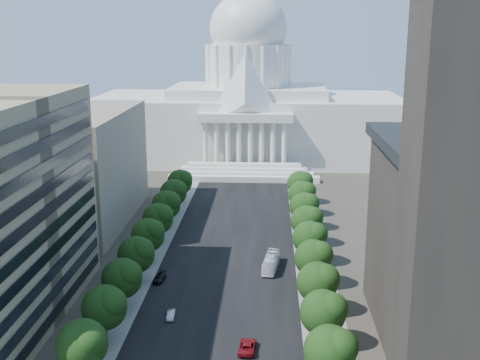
% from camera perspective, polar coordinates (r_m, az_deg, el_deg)
% --- Properties ---
extents(road_asphalt, '(30.00, 260.00, 0.01)m').
position_cam_1_polar(road_asphalt, '(152.97, -0.65, -5.30)').
color(road_asphalt, black).
rests_on(road_asphalt, ground).
extents(sidewalk_left, '(8.00, 260.00, 0.02)m').
position_cam_1_polar(sidewalk_left, '(155.27, -7.69, -5.13)').
color(sidewalk_left, gray).
rests_on(sidewalk_left, ground).
extents(sidewalk_right, '(8.00, 260.00, 0.02)m').
position_cam_1_polar(sidewalk_right, '(153.02, 6.50, -5.39)').
color(sidewalk_right, gray).
rests_on(sidewalk_right, ground).
extents(capitol, '(120.00, 56.00, 73.00)m').
position_cam_1_polar(capitol, '(241.01, 0.76, 6.78)').
color(capitol, white).
rests_on(capitol, ground).
extents(office_block_left_far, '(38.00, 52.00, 30.00)m').
position_cam_1_polar(office_block_left_far, '(168.10, -17.00, 1.18)').
color(office_block_left_far, gray).
rests_on(office_block_left_far, ground).
extents(tree_l_b, '(7.79, 7.60, 9.97)m').
position_cam_1_polar(tree_l_b, '(93.51, -14.58, -14.75)').
color(tree_l_b, '#33261C').
rests_on(tree_l_b, ground).
extents(tree_l_c, '(7.79, 7.60, 9.97)m').
position_cam_1_polar(tree_l_c, '(103.70, -12.60, -11.62)').
color(tree_l_c, '#33261C').
rests_on(tree_l_c, ground).
extents(tree_l_d, '(7.79, 7.60, 9.97)m').
position_cam_1_polar(tree_l_d, '(114.25, -11.00, -9.04)').
color(tree_l_d, '#33261C').
rests_on(tree_l_d, ground).
extents(tree_l_e, '(7.79, 7.60, 9.97)m').
position_cam_1_polar(tree_l_e, '(125.05, -9.70, -6.90)').
color(tree_l_e, '#33261C').
rests_on(tree_l_e, ground).
extents(tree_l_f, '(7.79, 7.60, 9.97)m').
position_cam_1_polar(tree_l_f, '(136.06, -8.61, -5.10)').
color(tree_l_f, '#33261C').
rests_on(tree_l_f, ground).
extents(tree_l_g, '(7.79, 7.60, 9.97)m').
position_cam_1_polar(tree_l_g, '(147.22, -7.70, -3.57)').
color(tree_l_g, '#33261C').
rests_on(tree_l_g, ground).
extents(tree_l_h, '(7.79, 7.60, 9.97)m').
position_cam_1_polar(tree_l_h, '(158.51, -6.91, -2.25)').
color(tree_l_h, '#33261C').
rests_on(tree_l_h, ground).
extents(tree_l_i, '(7.79, 7.60, 9.97)m').
position_cam_1_polar(tree_l_i, '(169.89, -6.23, -1.11)').
color(tree_l_i, '#33261C').
rests_on(tree_l_i, ground).
extents(tree_l_j, '(7.79, 7.60, 9.97)m').
position_cam_1_polar(tree_l_j, '(181.36, -5.64, -0.12)').
color(tree_l_j, '#33261C').
rests_on(tree_l_j, ground).
extents(tree_r_b, '(7.79, 7.60, 9.97)m').
position_cam_1_polar(tree_r_b, '(90.05, 8.74, -15.63)').
color(tree_r_b, '#33261C').
rests_on(tree_r_b, ground).
extents(tree_r_c, '(7.79, 7.60, 9.97)m').
position_cam_1_polar(tree_r_c, '(100.60, 8.07, -12.25)').
color(tree_r_c, '#33261C').
rests_on(tree_r_c, ground).
extents(tree_r_d, '(7.79, 7.60, 9.97)m').
position_cam_1_polar(tree_r_d, '(111.44, 7.54, -9.51)').
color(tree_r_d, '#33261C').
rests_on(tree_r_d, ground).
extents(tree_r_e, '(7.79, 7.60, 9.97)m').
position_cam_1_polar(tree_r_e, '(122.49, 7.11, -7.26)').
color(tree_r_e, '#33261C').
rests_on(tree_r_e, ground).
extents(tree_r_f, '(7.79, 7.60, 9.97)m').
position_cam_1_polar(tree_r_f, '(133.71, 6.75, -5.38)').
color(tree_r_f, '#33261C').
rests_on(tree_r_f, ground).
extents(tree_r_g, '(7.79, 7.60, 9.97)m').
position_cam_1_polar(tree_r_g, '(145.05, 6.45, -3.80)').
color(tree_r_g, '#33261C').
rests_on(tree_r_g, ground).
extents(tree_r_h, '(7.79, 7.60, 9.97)m').
position_cam_1_polar(tree_r_h, '(156.50, 6.20, -2.45)').
color(tree_r_h, '#33261C').
rests_on(tree_r_h, ground).
extents(tree_r_i, '(7.79, 7.60, 9.97)m').
position_cam_1_polar(tree_r_i, '(168.02, 5.98, -1.28)').
color(tree_r_i, '#33261C').
rests_on(tree_r_i, ground).
extents(tree_r_j, '(7.79, 7.60, 9.97)m').
position_cam_1_polar(tree_r_j, '(179.60, 5.79, -0.26)').
color(tree_r_j, '#33261C').
rests_on(tree_r_j, ground).
extents(streetlight_b, '(2.61, 0.44, 9.00)m').
position_cam_1_polar(streetlight_b, '(100.32, 9.01, -12.77)').
color(streetlight_b, gray).
rests_on(streetlight_b, ground).
extents(streetlight_c, '(2.61, 0.44, 9.00)m').
position_cam_1_polar(streetlight_c, '(123.03, 7.83, -7.50)').
color(streetlight_c, gray).
rests_on(streetlight_c, ground).
extents(streetlight_d, '(2.61, 0.44, 9.00)m').
position_cam_1_polar(streetlight_d, '(146.49, 7.03, -3.90)').
color(streetlight_d, gray).
rests_on(streetlight_d, ground).
extents(streetlight_e, '(2.61, 0.44, 9.00)m').
position_cam_1_polar(streetlight_e, '(170.39, 6.47, -1.30)').
color(streetlight_e, gray).
rests_on(streetlight_e, ground).
extents(streetlight_f, '(2.61, 0.44, 9.00)m').
position_cam_1_polar(streetlight_f, '(194.56, 6.04, 0.66)').
color(streetlight_f, gray).
rests_on(streetlight_f, ground).
extents(car_silver, '(1.50, 3.90, 1.27)m').
position_cam_1_polar(car_silver, '(112.22, -6.55, -12.58)').
color(car_silver, '#B3B5BC').
rests_on(car_silver, ground).
extents(car_red, '(3.03, 6.00, 1.63)m').
position_cam_1_polar(car_red, '(101.35, 0.69, -15.49)').
color(car_red, maroon).
rests_on(car_red, ground).
extents(car_dark_b, '(2.42, 5.00, 1.40)m').
position_cam_1_polar(car_dark_b, '(127.47, -7.63, -9.19)').
color(car_dark_b, black).
rests_on(car_dark_b, ground).
extents(city_bus, '(4.13, 11.44, 3.12)m').
position_cam_1_polar(city_bus, '(132.29, 2.97, -7.79)').
color(city_bus, white).
rests_on(city_bus, ground).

